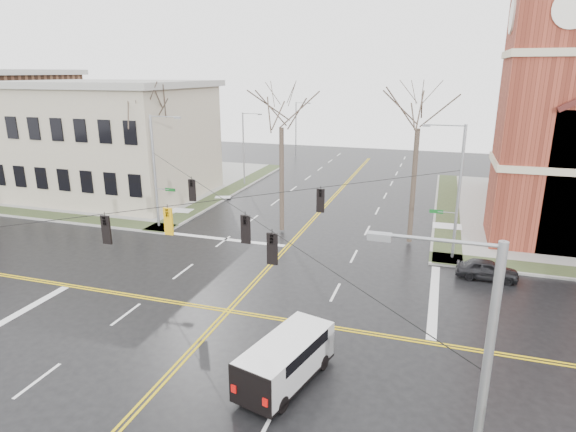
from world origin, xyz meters
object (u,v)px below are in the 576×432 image
(signal_pole_ne, at_px, (456,189))
(tree_nw_near, at_px, (281,120))
(streetlight_north_b, at_px, (297,127))
(cargo_van, at_px, (289,356))
(signal_pole_se, at_px, (471,420))
(parked_car_a, at_px, (487,269))
(signal_pole_nw, at_px, (156,169))
(tree_ne, at_px, (418,121))
(tree_nw_far, at_px, (147,117))
(streetlight_north_a, at_px, (245,146))

(signal_pole_ne, distance_m, tree_nw_near, 13.58)
(tree_nw_near, bearing_deg, streetlight_north_b, 104.89)
(cargo_van, bearing_deg, signal_pole_se, -31.99)
(signal_pole_ne, relative_size, parked_car_a, 2.46)
(signal_pole_nw, bearing_deg, signal_pole_se, -45.45)
(signal_pole_se, relative_size, tree_ne, 0.72)
(parked_car_a, xyz_separation_m, tree_ne, (-5.05, 5.17, 8.45))
(signal_pole_nw, relative_size, cargo_van, 1.70)
(signal_pole_nw, distance_m, cargo_van, 23.27)
(tree_nw_far, relative_size, tree_nw_near, 0.99)
(streetlight_north_b, distance_m, tree_nw_far, 34.35)
(parked_car_a, height_order, tree_nw_near, tree_nw_near)
(cargo_van, bearing_deg, signal_pole_nw, 149.76)
(signal_pole_ne, height_order, cargo_van, signal_pole_ne)
(signal_pole_se, xyz_separation_m, tree_nw_near, (-12.84, 25.14, 3.87))
(streetlight_north_b, bearing_deg, streetlight_north_a, -90.00)
(cargo_van, bearing_deg, tree_nw_near, 124.05)
(signal_pole_nw, xyz_separation_m, cargo_van, (16.25, -16.22, -3.83))
(tree_nw_near, bearing_deg, parked_car_a, -18.07)
(signal_pole_ne, bearing_deg, signal_pole_nw, 180.00)
(signal_pole_ne, bearing_deg, parked_car_a, -51.74)
(streetlight_north_a, relative_size, parked_car_a, 2.18)
(streetlight_north_a, relative_size, tree_nw_near, 0.66)
(streetlight_north_a, relative_size, streetlight_north_b, 1.00)
(parked_car_a, bearing_deg, signal_pole_ne, 39.86)
(streetlight_north_a, relative_size, tree_ne, 0.64)
(streetlight_north_b, xyz_separation_m, cargo_van, (15.58, -52.72, -3.35))
(streetlight_north_a, distance_m, tree_ne, 24.19)
(streetlight_north_b, relative_size, tree_ne, 0.64)
(signal_pole_ne, relative_size, tree_nw_near, 0.74)
(tree_nw_near, xyz_separation_m, tree_ne, (9.97, 0.27, 0.26))
(signal_pole_nw, height_order, streetlight_north_a, signal_pole_nw)
(streetlight_north_b, relative_size, tree_nw_far, 0.66)
(signal_pole_se, bearing_deg, streetlight_north_a, 119.09)
(signal_pole_se, height_order, parked_car_a, signal_pole_se)
(signal_pole_nw, relative_size, tree_ne, 0.72)
(streetlight_north_a, height_order, parked_car_a, streetlight_north_a)
(parked_car_a, bearing_deg, signal_pole_nw, 85.25)
(streetlight_north_a, xyz_separation_m, tree_ne, (19.11, -14.10, 4.60))
(tree_nw_near, relative_size, tree_ne, 0.97)
(signal_pole_se, bearing_deg, parked_car_a, 83.85)
(streetlight_north_b, bearing_deg, parked_car_a, -58.40)
(signal_pole_se, relative_size, streetlight_north_a, 1.12)
(signal_pole_se, relative_size, tree_nw_near, 0.74)
(signal_pole_nw, bearing_deg, streetlight_north_b, 88.95)
(signal_pole_ne, xyz_separation_m, parked_car_a, (2.18, -2.77, -4.33))
(tree_nw_far, height_order, tree_ne, tree_ne)
(tree_nw_far, bearing_deg, signal_pole_se, -45.78)
(signal_pole_ne, bearing_deg, cargo_van, -111.52)
(cargo_van, relative_size, tree_ne, 0.42)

